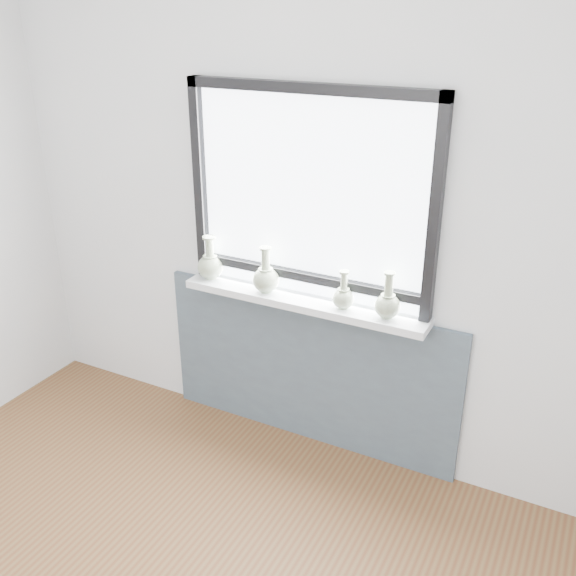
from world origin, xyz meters
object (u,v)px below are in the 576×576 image
at_px(vase_a, 210,265).
at_px(vase_b, 266,278).
at_px(vase_c, 343,297).
at_px(windowsill, 302,302).
at_px(vase_d, 388,303).

bearing_deg(vase_a, vase_b, -2.89).
relative_size(vase_a, vase_c, 1.22).
bearing_deg(windowsill, vase_b, -177.15).
bearing_deg(vase_d, vase_b, -179.80).
bearing_deg(vase_a, vase_d, -0.88).
xyz_separation_m(windowsill, vase_c, (0.23, -0.01, 0.08)).
bearing_deg(vase_c, vase_d, 0.53).
distance_m(vase_b, vase_d, 0.66).
relative_size(vase_a, vase_d, 1.02).
relative_size(windowsill, vase_c, 6.72).
distance_m(vase_b, vase_c, 0.43).
xyz_separation_m(vase_a, vase_c, (0.79, -0.02, -0.02)).
bearing_deg(windowsill, vase_c, -2.55).
bearing_deg(vase_d, windowsill, 178.99).
xyz_separation_m(vase_a, vase_b, (0.35, -0.02, -0.00)).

